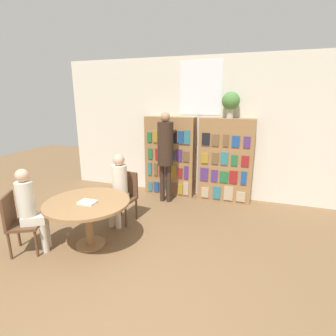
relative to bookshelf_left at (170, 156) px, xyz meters
name	(u,v)px	position (x,y,z in m)	size (l,w,h in m)	color
ground_plane	(111,325)	(0.62, -3.69, -0.88)	(16.00, 16.00, 0.00)	brown
wall_back	(200,128)	(0.62, 0.19, 0.63)	(6.40, 0.07, 3.00)	beige
bookshelf_left	(170,156)	(0.00, 0.00, 0.00)	(1.11, 0.34, 1.76)	olive
bookshelf_right	(225,161)	(1.23, 0.00, 0.00)	(1.11, 0.34, 1.76)	olive
flower_vase	(231,102)	(1.27, 0.00, 1.20)	(0.36, 0.36, 0.52)	#B7AD9E
reading_table	(88,209)	(-0.43, -2.51, -0.28)	(1.23, 1.23, 0.71)	olive
chair_near_camera	(18,220)	(-1.26, -2.98, -0.38)	(0.55, 0.55, 0.89)	brown
chair_left_side	(125,194)	(-0.33, -1.56, -0.38)	(0.44, 0.44, 0.89)	brown
seated_reader_left	(119,185)	(-0.35, -1.74, -0.16)	(0.29, 0.38, 1.25)	beige
seated_reader_right	(30,207)	(-1.10, -2.89, -0.19)	(0.39, 0.36, 1.24)	beige
librarian_standing	(166,148)	(0.07, -0.50, 0.29)	(0.32, 0.59, 1.88)	#332319
open_book_on_table	(88,202)	(-0.38, -2.57, -0.15)	(0.24, 0.18, 0.03)	silver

